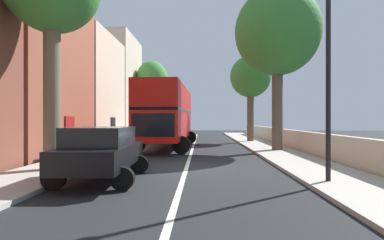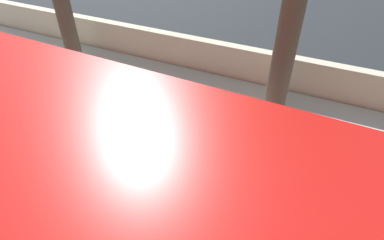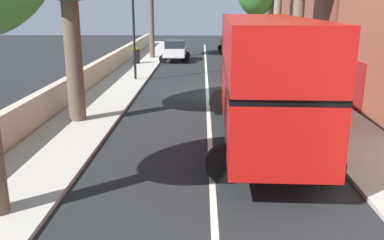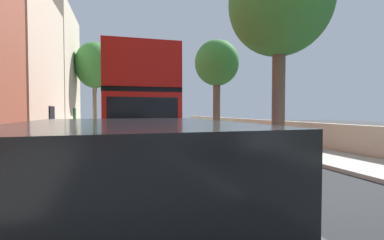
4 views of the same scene
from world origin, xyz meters
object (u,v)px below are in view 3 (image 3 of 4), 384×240
(parked_car_black_left_0, at_px, (249,66))
(litter_bin_right, at_px, (136,56))
(parked_car_red_left_1, at_px, (231,43))
(double_decker_bus, at_px, (263,72))
(parked_car_white_right_2, at_px, (175,49))
(lamppost_right, at_px, (133,16))

(parked_car_black_left_0, relative_size, litter_bin_right, 3.67)
(parked_car_black_left_0, relative_size, parked_car_red_left_1, 0.94)
(double_decker_bus, xyz_separation_m, parked_car_white_right_2, (4.20, -20.74, -1.42))
(double_decker_bus, relative_size, parked_car_white_right_2, 2.58)
(litter_bin_right, bearing_deg, lamppost_right, 98.22)
(parked_car_black_left_0, height_order, parked_car_white_right_2, parked_car_black_left_0)
(parked_car_black_left_0, bearing_deg, parked_car_red_left_1, -90.00)
(parked_car_black_left_0, height_order, lamppost_right, lamppost_right)
(parked_car_red_left_1, distance_m, lamppost_right, 17.31)
(lamppost_right, bearing_deg, parked_car_white_right_2, -100.85)
(double_decker_bus, height_order, parked_car_black_left_0, double_decker_bus)
(parked_car_red_left_1, bearing_deg, parked_car_white_right_2, 51.41)
(double_decker_bus, relative_size, litter_bin_right, 8.91)
(double_decker_bus, relative_size, lamppost_right, 1.64)
(parked_car_black_left_0, bearing_deg, parked_car_white_right_2, -62.80)
(litter_bin_right, bearing_deg, parked_car_white_right_2, -138.63)
(parked_car_white_right_2, height_order, lamppost_right, lamppost_right)
(parked_car_black_left_0, xyz_separation_m, parked_car_red_left_1, (-0.00, -15.99, -0.00))
(parked_car_red_left_1, bearing_deg, double_decker_bus, 88.31)
(double_decker_bus, relative_size, parked_car_black_left_0, 2.43)
(double_decker_bus, height_order, parked_car_white_right_2, double_decker_bus)
(parked_car_black_left_0, bearing_deg, double_decker_bus, 85.86)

